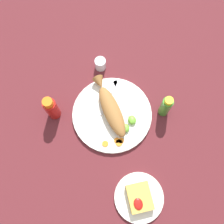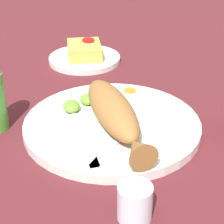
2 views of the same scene
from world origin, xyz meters
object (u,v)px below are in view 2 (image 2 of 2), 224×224
(fried_fish, at_px, (115,113))
(fork_far, at_px, (85,142))
(fork_near, at_px, (113,146))
(salt_cup, at_px, (132,204))
(side_plate_fries, at_px, (85,59))
(main_plate, at_px, (112,125))

(fried_fish, height_order, fork_far, fried_fish)
(fork_near, distance_m, salt_cup, 0.16)
(fork_near, height_order, side_plate_fries, fork_near)
(fork_near, xyz_separation_m, salt_cup, (-0.16, -0.01, 0.00))
(fork_far, xyz_separation_m, salt_cup, (-0.17, -0.05, 0.00))
(fork_near, height_order, salt_cup, salt_cup)
(salt_cup, bearing_deg, fork_near, 2.26)
(fried_fish, relative_size, side_plate_fries, 1.53)
(main_plate, xyz_separation_m, fried_fish, (-0.02, -0.00, 0.04))
(fork_near, relative_size, salt_cup, 2.92)
(fork_far, bearing_deg, fried_fish, 123.19)
(fork_far, xyz_separation_m, side_plate_fries, (0.43, -0.03, -0.01))
(salt_cup, distance_m, side_plate_fries, 0.60)
(fried_fish, height_order, salt_cup, fried_fish)
(fork_far, bearing_deg, salt_cup, 9.13)
(salt_cup, bearing_deg, fork_far, 17.09)
(fork_far, bearing_deg, side_plate_fries, 168.06)
(main_plate, distance_m, salt_cup, 0.24)
(fried_fish, bearing_deg, main_plate, -0.00)
(fork_near, bearing_deg, salt_cup, 37.22)
(main_plate, relative_size, fork_far, 1.85)
(fork_near, bearing_deg, side_plate_fries, -142.78)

